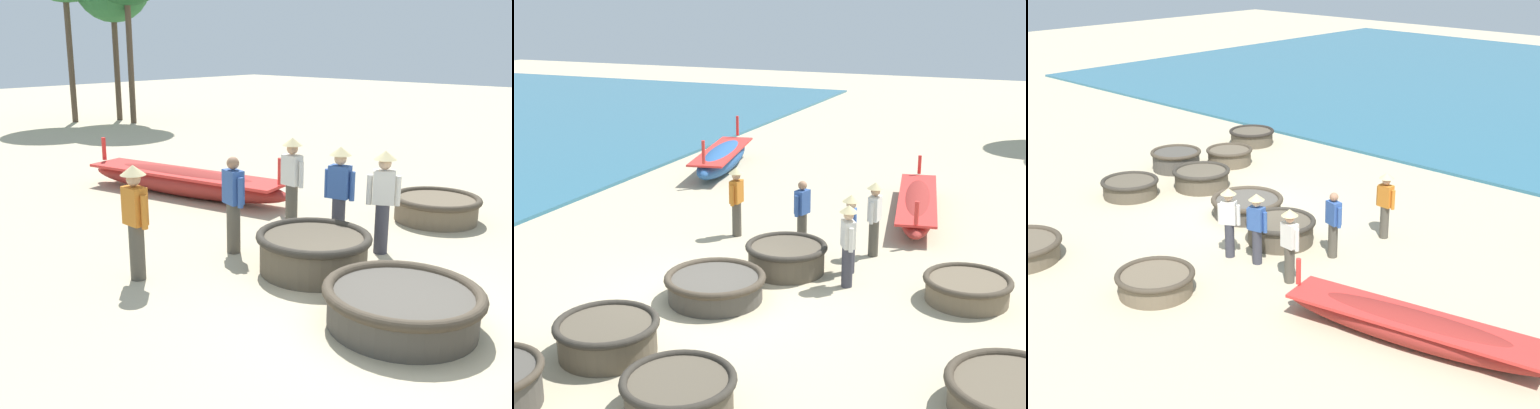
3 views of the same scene
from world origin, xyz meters
TOP-DOWN VIEW (x-y plane):
  - ground_plane at (0.00, 0.00)m, footprint 80.00×80.00m
  - coracle_front_left at (0.10, 0.09)m, footprint 1.91×1.91m
  - coracle_front_right at (4.47, 1.86)m, footprint 1.66×1.66m
  - coracle_far_right at (0.79, 1.95)m, footprint 1.70×1.70m
  - long_boat_white_hull at (2.48, 6.85)m, footprint 1.91×5.38m
  - fisherman_hauling at (2.21, 3.55)m, footprint 0.36×0.53m
  - fisherman_crouching at (2.02, 2.38)m, footprint 0.36×0.52m
  - fisherman_standing_left at (2.19, 1.66)m, footprint 0.37×0.46m
  - fisherman_standing_right at (0.59, 3.41)m, footprint 0.30×0.52m
  - fisherman_with_hat at (-1.14, 3.61)m, footprint 0.36×0.53m

SIDE VIEW (x-z plane):
  - ground_plane at x=0.00m, z-range 0.00..0.00m
  - coracle_front_right at x=4.47m, z-range 0.02..0.51m
  - coracle_front_left at x=0.10m, z-range 0.02..0.54m
  - long_boat_white_hull at x=2.48m, z-range -0.23..0.86m
  - coracle_far_right at x=0.79m, z-range 0.03..0.63m
  - fisherman_standing_right at x=0.59m, z-range 0.05..1.62m
  - fisherman_hauling at x=2.21m, z-range 0.12..1.79m
  - fisherman_crouching at x=2.02m, z-range 0.12..1.79m
  - fisherman_standing_left at x=2.19m, z-range 0.12..1.79m
  - fisherman_with_hat at x=-1.14m, z-range 0.12..1.79m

